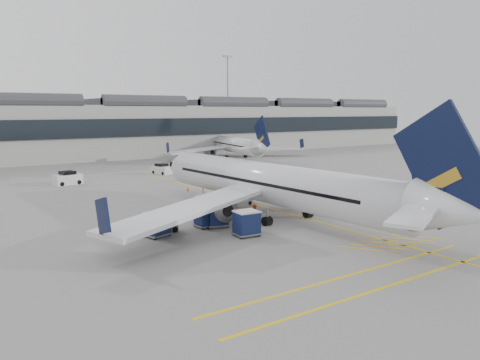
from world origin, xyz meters
TOP-DOWN VIEW (x-y plane):
  - ground at (0.00, 0.00)m, footprint 220.00×220.00m
  - terminal at (0.00, 71.93)m, footprint 200.00×20.45m
  - light_masts at (-1.67, 86.00)m, footprint 113.00×0.60m
  - apron_markings at (10.00, 10.00)m, footprint 0.25×60.00m
  - airliner_main at (7.76, 4.67)m, footprint 36.61×40.08m
  - airliner_far at (35.92, 54.28)m, footprint 30.56×33.69m
  - belt_loader at (7.69, 11.38)m, footprint 4.80×2.01m
  - baggage_cart_a at (1.50, 4.78)m, footprint 2.14×1.91m
  - baggage_cart_b at (0.70, 5.30)m, footprint 1.87×1.57m
  - baggage_cart_c at (1.92, 0.94)m, footprint 2.06×1.75m
  - baggage_cart_d at (-4.06, 4.81)m, footprint 2.23×2.01m
  - ramp_agent_a at (5.36, 8.69)m, footprint 0.69×0.61m
  - ramp_agent_b at (4.88, 3.98)m, footprint 1.06×0.99m
  - pushback_tug at (-3.14, 5.77)m, footprint 2.24×1.41m
  - safety_cone_nose at (7.92, 22.15)m, footprint 0.41×0.41m
  - safety_cone_engine at (11.96, 3.96)m, footprint 0.38×0.38m
  - service_van_left at (-3.07, 35.95)m, footprint 3.86×2.44m
  - service_van_mid at (11.99, 38.62)m, footprint 2.51×3.57m
  - service_van_right at (15.14, 27.28)m, footprint 3.60×2.40m

SIDE VIEW (x-z plane):
  - ground at x=0.00m, z-range 0.00..0.00m
  - apron_markings at x=10.00m, z-range 0.00..0.01m
  - safety_cone_engine at x=11.96m, z-range 0.00..0.52m
  - safety_cone_nose at x=7.92m, z-range 0.00..0.57m
  - pushback_tug at x=-3.14m, z-range -0.07..1.18m
  - belt_loader at x=7.69m, z-range -0.40..1.52m
  - service_van_mid at x=11.99m, z-range -0.09..1.57m
  - service_van_right at x=15.14m, z-range -0.09..1.61m
  - ramp_agent_a at x=5.36m, z-range 0.00..1.59m
  - service_van_left at x=-3.07m, z-range -0.10..1.75m
  - ramp_agent_b at x=4.88m, z-range 0.00..1.73m
  - baggage_cart_b at x=0.70m, z-range 0.07..1.94m
  - baggage_cart_a at x=1.50m, z-range 0.07..2.00m
  - baggage_cart_d at x=-4.06m, z-range 0.07..2.04m
  - baggage_cart_c at x=1.92m, z-range 0.07..2.12m
  - airliner_far at x=35.92m, z-range -1.86..7.17m
  - airliner_main at x=7.76m, z-range -2.20..8.45m
  - terminal at x=0.00m, z-range -0.06..12.34m
  - light_masts at x=-1.67m, z-range 1.77..27.22m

